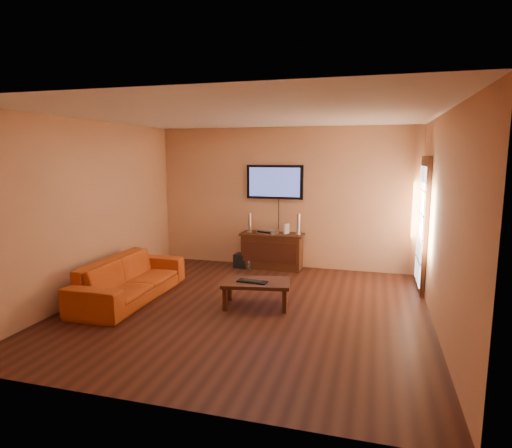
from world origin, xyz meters
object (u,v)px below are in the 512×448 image
at_px(game_console, 286,229).
at_px(keyboard, 252,281).
at_px(speaker_right, 298,225).
at_px(television, 275,182).
at_px(speaker_left, 250,223).
at_px(coffee_table, 256,285).
at_px(bottle, 249,266).
at_px(media_console, 272,251).
at_px(subwoofer, 242,260).
at_px(sofa, 130,272).
at_px(av_receiver, 267,231).

height_order(game_console, keyboard, game_console).
bearing_deg(game_console, speaker_right, 19.44).
relative_size(television, speaker_left, 2.94).
height_order(coffee_table, bottle, coffee_table).
bearing_deg(keyboard, game_console, 89.07).
relative_size(media_console, speaker_right, 3.02).
height_order(speaker_right, game_console, speaker_right).
height_order(speaker_left, subwoofer, speaker_left).
xyz_separation_m(sofa, subwoofer, (1.08, 2.23, -0.28)).
xyz_separation_m(sofa, av_receiver, (1.58, 2.28, 0.31)).
distance_m(television, speaker_left, 0.93).
distance_m(media_console, speaker_right, 0.73).
bearing_deg(speaker_left, sofa, -117.68).
relative_size(media_console, television, 1.09).
xyz_separation_m(coffee_table, bottle, (-0.66, 1.86, -0.24)).
bearing_deg(game_console, sofa, -106.23).
xyz_separation_m(game_console, keyboard, (-0.04, -2.23, -0.39)).
height_order(media_console, sofa, sofa).
bearing_deg(game_console, av_receiver, -147.19).
bearing_deg(television, keyboard, -84.34).
distance_m(sofa, speaker_right, 3.21).
distance_m(coffee_table, sofa, 1.96).
distance_m(speaker_right, game_console, 0.25).
bearing_deg(speaker_left, television, 21.32).
bearing_deg(keyboard, speaker_right, 83.05).
height_order(speaker_right, av_receiver, speaker_right).
bearing_deg(television, speaker_right, -18.99).
height_order(television, av_receiver, television).
height_order(bottle, keyboard, keyboard).
bearing_deg(av_receiver, speaker_left, -165.39).
xyz_separation_m(television, subwoofer, (-0.59, -0.27, -1.53)).
relative_size(media_console, sofa, 0.56).
distance_m(coffee_table, bottle, 1.99).
bearing_deg(keyboard, television, 95.66).
height_order(av_receiver, bottle, av_receiver).
xyz_separation_m(coffee_table, speaker_left, (-0.73, 2.14, 0.53)).
bearing_deg(sofa, coffee_table, -85.36).
distance_m(speaker_left, av_receiver, 0.39).
xyz_separation_m(television, speaker_left, (-0.45, -0.18, -0.80)).
bearing_deg(media_console, av_receiver, -163.06).
bearing_deg(television, sofa, -123.75).
bearing_deg(av_receiver, keyboard, -60.54).
bearing_deg(keyboard, sofa, -176.67).
xyz_separation_m(coffee_table, sofa, (-1.95, -0.18, 0.09)).
xyz_separation_m(sofa, keyboard, (1.90, 0.11, -0.03)).
bearing_deg(sofa, av_receiver, -35.39).
relative_size(sofa, keyboard, 4.79).
distance_m(speaker_left, game_console, 0.73).
xyz_separation_m(coffee_table, game_console, (-0.01, 2.16, 0.46)).
distance_m(media_console, av_receiver, 0.39).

